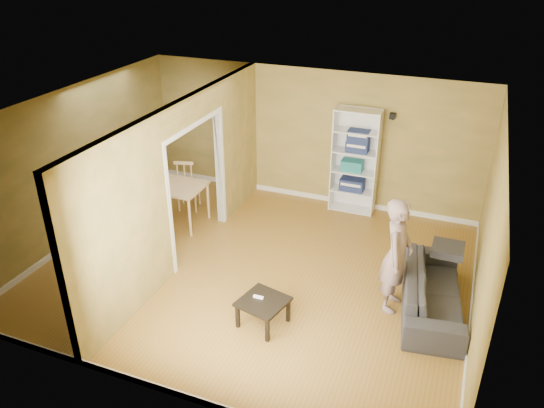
{
  "coord_description": "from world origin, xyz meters",
  "views": [
    {
      "loc": [
        2.82,
        -6.46,
        4.75
      ],
      "look_at": [
        0.2,
        0.2,
        1.1
      ],
      "focal_mm": 35.0,
      "sensor_mm": 36.0,
      "label": 1
    }
  ],
  "objects_px": {
    "bookshelf": "(356,161)",
    "chair_left": "(139,193)",
    "coffee_table": "(263,304)",
    "chair_far": "(188,183)",
    "dining_table": "(171,188)",
    "chair_near": "(158,212)",
    "person": "(398,246)",
    "sofa": "(434,285)"
  },
  "relations": [
    {
      "from": "chair_near",
      "to": "chair_far",
      "type": "xyz_separation_m",
      "value": [
        -0.06,
        1.15,
        0.05
      ]
    },
    {
      "from": "person",
      "to": "dining_table",
      "type": "distance_m",
      "value": 4.32
    },
    {
      "from": "chair_far",
      "to": "bookshelf",
      "type": "bearing_deg",
      "value": -175.0
    },
    {
      "from": "chair_left",
      "to": "chair_near",
      "type": "xyz_separation_m",
      "value": [
        0.74,
        -0.5,
        -0.02
      ]
    },
    {
      "from": "coffee_table",
      "to": "chair_far",
      "type": "height_order",
      "value": "chair_far"
    },
    {
      "from": "person",
      "to": "dining_table",
      "type": "bearing_deg",
      "value": 77.92
    },
    {
      "from": "chair_far",
      "to": "chair_left",
      "type": "bearing_deg",
      "value": 27.41
    },
    {
      "from": "sofa",
      "to": "chair_left",
      "type": "relative_size",
      "value": 2.1
    },
    {
      "from": "dining_table",
      "to": "chair_left",
      "type": "height_order",
      "value": "chair_left"
    },
    {
      "from": "person",
      "to": "chair_far",
      "type": "bearing_deg",
      "value": 70.48
    },
    {
      "from": "sofa",
      "to": "person",
      "type": "xyz_separation_m",
      "value": [
        -0.54,
        -0.15,
        0.6
      ]
    },
    {
      "from": "dining_table",
      "to": "chair_near",
      "type": "relative_size",
      "value": 1.28
    },
    {
      "from": "sofa",
      "to": "dining_table",
      "type": "relative_size",
      "value": 1.69
    },
    {
      "from": "bookshelf",
      "to": "dining_table",
      "type": "distance_m",
      "value": 3.44
    },
    {
      "from": "bookshelf",
      "to": "person",
      "type": "bearing_deg",
      "value": -65.76
    },
    {
      "from": "coffee_table",
      "to": "chair_left",
      "type": "height_order",
      "value": "chair_left"
    },
    {
      "from": "person",
      "to": "bookshelf",
      "type": "bearing_deg",
      "value": 25.88
    },
    {
      "from": "bookshelf",
      "to": "chair_left",
      "type": "xyz_separation_m",
      "value": [
        -3.63,
        -1.77,
        -0.51
      ]
    },
    {
      "from": "chair_far",
      "to": "chair_near",
      "type": "bearing_deg",
      "value": 76.96
    },
    {
      "from": "coffee_table",
      "to": "chair_left",
      "type": "bearing_deg",
      "value": 148.6
    },
    {
      "from": "sofa",
      "to": "dining_table",
      "type": "xyz_separation_m",
      "value": [
        -4.73,
        0.88,
        0.29
      ]
    },
    {
      "from": "person",
      "to": "coffee_table",
      "type": "xyz_separation_m",
      "value": [
        -1.54,
        -1.05,
        -0.66
      ]
    },
    {
      "from": "bookshelf",
      "to": "dining_table",
      "type": "xyz_separation_m",
      "value": [
        -2.95,
        -1.73,
        -0.32
      ]
    },
    {
      "from": "chair_far",
      "to": "person",
      "type": "bearing_deg",
      "value": 142.86
    },
    {
      "from": "sofa",
      "to": "chair_far",
      "type": "distance_m",
      "value": 4.95
    },
    {
      "from": "chair_left",
      "to": "chair_near",
      "type": "relative_size",
      "value": 1.03
    },
    {
      "from": "sofa",
      "to": "chair_near",
      "type": "xyz_separation_m",
      "value": [
        -4.66,
        0.33,
        0.08
      ]
    },
    {
      "from": "dining_table",
      "to": "chair_near",
      "type": "xyz_separation_m",
      "value": [
        0.06,
        -0.55,
        -0.21
      ]
    },
    {
      "from": "chair_near",
      "to": "sofa",
      "type": "bearing_deg",
      "value": 9.84
    },
    {
      "from": "bookshelf",
      "to": "chair_left",
      "type": "height_order",
      "value": "bookshelf"
    },
    {
      "from": "bookshelf",
      "to": "chair_near",
      "type": "distance_m",
      "value": 3.71
    },
    {
      "from": "bookshelf",
      "to": "chair_near",
      "type": "height_order",
      "value": "bookshelf"
    },
    {
      "from": "sofa",
      "to": "chair_near",
      "type": "distance_m",
      "value": 4.68
    },
    {
      "from": "person",
      "to": "chair_left",
      "type": "bearing_deg",
      "value": 80.26
    },
    {
      "from": "person",
      "to": "chair_left",
      "type": "height_order",
      "value": "person"
    },
    {
      "from": "coffee_table",
      "to": "chair_near",
      "type": "bearing_deg",
      "value": 149.48
    },
    {
      "from": "coffee_table",
      "to": "sofa",
      "type": "bearing_deg",
      "value": 29.83
    },
    {
      "from": "person",
      "to": "coffee_table",
      "type": "bearing_deg",
      "value": 125.78
    },
    {
      "from": "person",
      "to": "chair_far",
      "type": "relative_size",
      "value": 1.89
    },
    {
      "from": "coffee_table",
      "to": "chair_near",
      "type": "xyz_separation_m",
      "value": [
        -2.58,
        1.52,
        0.14
      ]
    },
    {
      "from": "coffee_table",
      "to": "chair_far",
      "type": "xyz_separation_m",
      "value": [
        -2.64,
        2.67,
        0.19
      ]
    },
    {
      "from": "chair_near",
      "to": "chair_far",
      "type": "distance_m",
      "value": 1.15
    }
  ]
}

